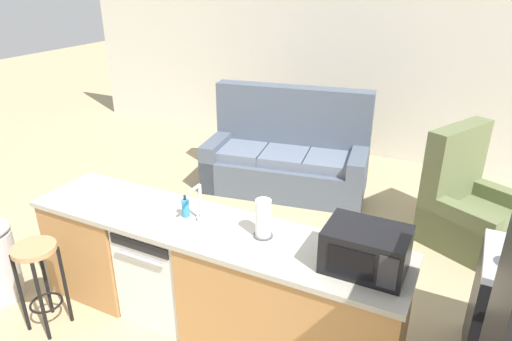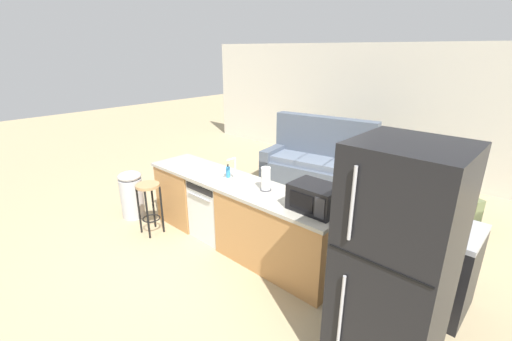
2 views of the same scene
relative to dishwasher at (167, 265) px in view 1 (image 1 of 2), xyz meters
name	(u,v)px [view 1 (image 1 of 2)]	position (x,y,z in m)	size (l,w,h in m)	color
ground_plane	(196,316)	(0.25, 0.00, -0.42)	(24.00, 24.00, 0.00)	tan
wall_back	(372,69)	(0.55, 4.20, 0.88)	(10.00, 0.06, 2.60)	silver
kitchen_counter	(220,283)	(0.49, 0.00, 0.00)	(2.94, 0.66, 0.90)	#B77F47
dishwasher	(167,265)	(0.00, 0.00, 0.00)	(0.58, 0.61, 0.84)	silver
microwave	(366,249)	(1.55, 0.00, 0.62)	(0.50, 0.37, 0.28)	black
sink_faucet	(199,205)	(0.32, 0.03, 0.61)	(0.07, 0.18, 0.30)	silver
paper_towel_roll	(263,219)	(0.83, 0.06, 0.62)	(0.14, 0.14, 0.28)	#4C4C51
soap_bottle	(186,208)	(0.19, 0.05, 0.55)	(0.06, 0.06, 0.18)	#338CCC
bar_stool	(39,269)	(-0.73, -0.60, 0.11)	(0.32, 0.32, 0.74)	tan
couch	(288,158)	(-0.06, 2.62, -0.03)	(2.12, 1.22, 1.27)	#515B6B
armchair	(466,209)	(2.09, 2.25, -0.07)	(1.10, 1.12, 1.20)	#667047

